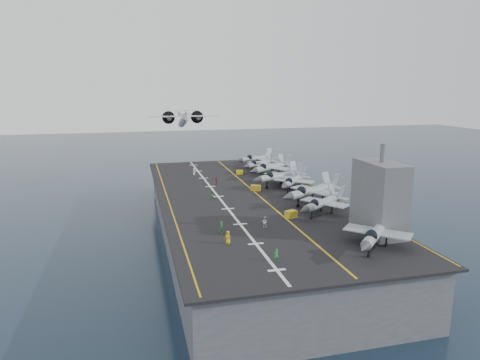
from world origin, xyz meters
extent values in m
plane|color=#142135|center=(0.00, 0.00, 0.00)|extent=(500.00, 500.00, 0.00)
cube|color=#56595E|center=(0.00, 0.00, 5.00)|extent=(36.00, 90.00, 10.00)
cube|color=black|center=(0.00, 0.00, 10.20)|extent=(38.00, 92.00, 0.40)
cube|color=gold|center=(3.00, 0.00, 10.42)|extent=(0.35, 90.00, 0.02)
cube|color=silver|center=(-6.00, 0.00, 10.42)|extent=(0.50, 90.00, 0.02)
cube|color=gold|center=(-17.00, 0.00, 10.42)|extent=(0.25, 90.00, 0.02)
cube|color=gold|center=(18.50, 0.00, 10.42)|extent=(0.25, 90.00, 0.02)
imported|color=yellow|center=(-10.18, -28.80, 11.42)|extent=(1.44, 1.45, 2.05)
imported|color=#268C33|center=(-10.14, -23.83, 11.43)|extent=(1.22, 1.45, 2.06)
imported|color=green|center=(-7.72, -1.74, 11.21)|extent=(1.16, 1.13, 1.62)
imported|color=#AC0B16|center=(-4.17, 11.61, 11.32)|extent=(1.08, 1.29, 1.83)
imported|color=silver|center=(-7.85, 24.75, 11.35)|extent=(1.06, 1.31, 1.90)
imported|color=green|center=(-5.10, -37.10, 11.31)|extent=(1.25, 0.99, 1.83)
imported|color=white|center=(-2.32, -22.80, 11.39)|extent=(1.42, 1.33, 1.97)
camera|label=1|loc=(-23.62, -90.08, 34.28)|focal=32.00mm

